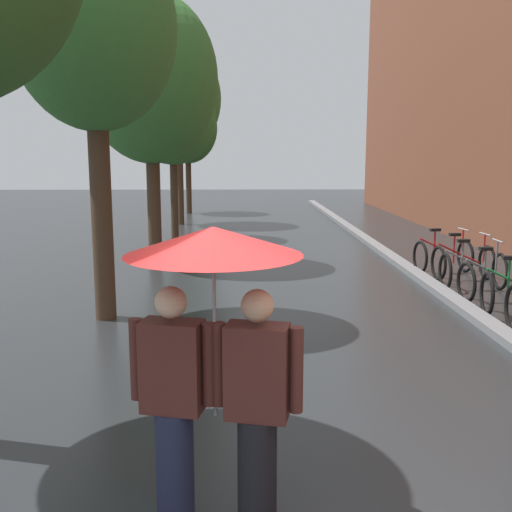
% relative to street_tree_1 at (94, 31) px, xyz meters
% --- Properties ---
extents(kerb_strip, '(0.30, 36.00, 0.12)m').
position_rel_street_tree_1_xyz_m(kerb_strip, '(5.69, 4.23, -4.18)').
color(kerb_strip, slate).
rests_on(kerb_strip, ground).
extents(street_tree_1, '(2.39, 2.39, 5.75)m').
position_rel_street_tree_1_xyz_m(street_tree_1, '(0.00, 0.00, 0.00)').
color(street_tree_1, '#473323').
rests_on(street_tree_1, ground).
extents(street_tree_2, '(3.00, 3.00, 6.03)m').
position_rel_street_tree_1_xyz_m(street_tree_2, '(0.07, 4.68, -0.10)').
color(street_tree_2, '#473323').
rests_on(street_tree_2, ground).
extents(street_tree_3, '(2.54, 2.54, 4.78)m').
position_rel_street_tree_1_xyz_m(street_tree_3, '(0.05, 8.75, -0.76)').
color(street_tree_3, '#473323').
rests_on(street_tree_3, ground).
extents(street_tree_4, '(2.98, 2.98, 6.29)m').
position_rel_street_tree_1_xyz_m(street_tree_4, '(-0.16, 12.43, 0.20)').
color(street_tree_4, '#473323').
rests_on(street_tree_4, ground).
extents(street_tree_5, '(2.51, 2.51, 5.10)m').
position_rel_street_tree_1_xyz_m(street_tree_5, '(-0.26, 16.61, -0.64)').
color(street_tree_5, '#473323').
rests_on(street_tree_5, ground).
extents(parked_bicycle_4, '(1.12, 0.77, 0.96)m').
position_rel_street_tree_1_xyz_m(parked_bicycle_4, '(6.42, 0.89, -3.86)').
color(parked_bicycle_4, black).
rests_on(parked_bicycle_4, ground).
extents(parked_bicycle_5, '(1.09, 0.72, 0.96)m').
position_rel_street_tree_1_xyz_m(parked_bicycle_5, '(6.39, 1.81, -3.86)').
color(parked_bicycle_5, black).
rests_on(parked_bicycle_5, ground).
extents(parked_bicycle_6, '(1.14, 0.79, 0.96)m').
position_rel_street_tree_1_xyz_m(parked_bicycle_6, '(6.53, 2.68, -3.86)').
color(parked_bicycle_6, black).
rests_on(parked_bicycle_6, ground).
extents(parked_bicycle_7, '(1.16, 0.82, 0.96)m').
position_rel_street_tree_1_xyz_m(parked_bicycle_7, '(6.38, 3.44, -3.86)').
color(parked_bicycle_7, black).
rests_on(parked_bicycle_7, ground).
extents(couple_under_umbrella, '(1.14, 1.13, 2.05)m').
position_rel_street_tree_1_xyz_m(couple_under_umbrella, '(1.95, -5.20, -2.86)').
color(couple_under_umbrella, '#1E233D').
rests_on(couple_under_umbrella, ground).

